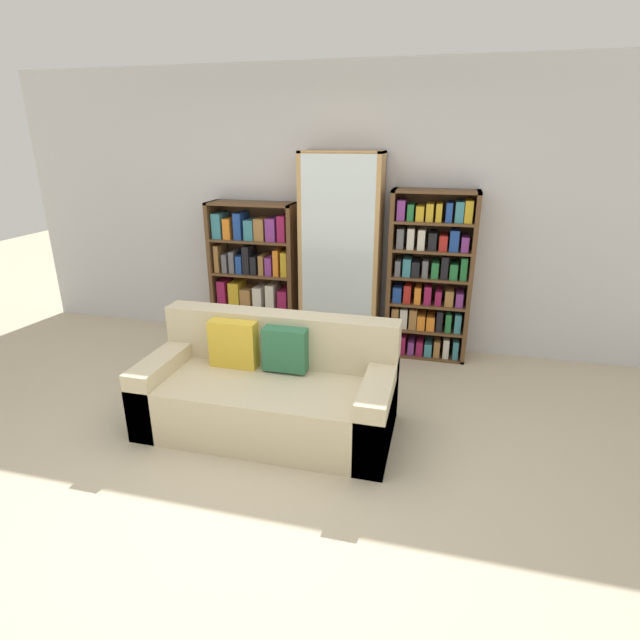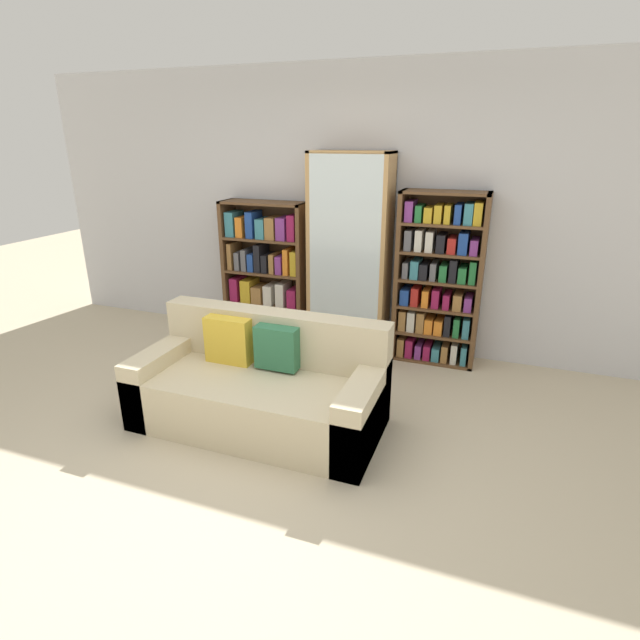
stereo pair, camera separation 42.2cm
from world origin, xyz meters
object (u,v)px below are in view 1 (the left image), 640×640
Objects in this scene: bookshelf_right at (429,278)px; bookshelf_left at (255,275)px; couch at (270,391)px; display_cabinet at (341,255)px; wine_bottle at (377,348)px.

bookshelf_left is at bearing -180.00° from bookshelf_right.
bookshelf_right is at bearing 57.10° from couch.
display_cabinet is at bearing 83.28° from couch.
display_cabinet is at bearing -178.94° from bookshelf_right.
bookshelf_left is 1.49m from wine_bottle.
couch is at bearing -96.72° from display_cabinet.
couch is 1.26× the size of bookshelf_left.
wine_bottle is (0.62, 1.26, -0.12)m from couch.
bookshelf_right is 4.00× the size of wine_bottle.
display_cabinet is at bearing 141.89° from wine_bottle.
couch is 1.98m from bookshelf_right.
bookshelf_right reaches higher than bookshelf_left.
wine_bottle is (1.35, -0.36, -0.53)m from bookshelf_left.
bookshelf_right reaches higher than wine_bottle.
couch is 1.13× the size of bookshelf_right.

